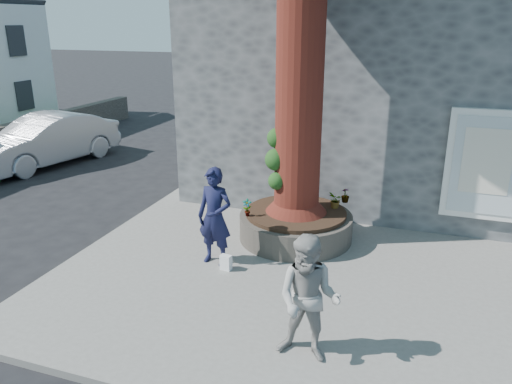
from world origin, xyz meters
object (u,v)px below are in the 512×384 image
(planter, at_px, (296,225))
(woman, at_px, (308,299))
(man, at_px, (215,217))
(car_silver, at_px, (46,140))

(planter, height_order, woman, woman)
(planter, bearing_deg, man, -126.11)
(woman, xyz_separation_m, car_silver, (-10.17, 6.92, -0.21))
(planter, relative_size, man, 1.26)
(man, relative_size, woman, 1.04)
(planter, xyz_separation_m, car_silver, (-9.04, 3.24, 0.37))
(planter, relative_size, car_silver, 0.48)
(planter, distance_m, man, 2.00)
(man, height_order, woman, man)
(car_silver, bearing_deg, planter, -7.78)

